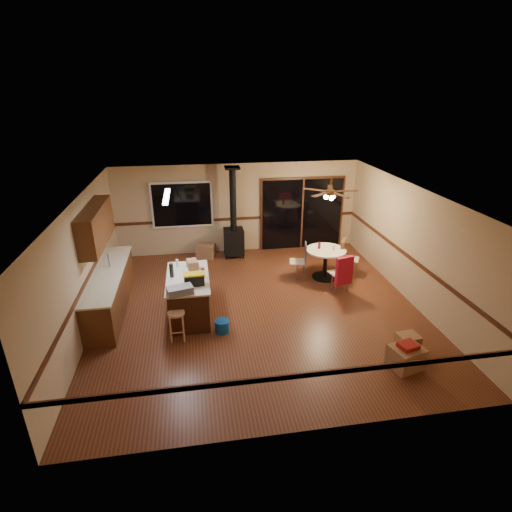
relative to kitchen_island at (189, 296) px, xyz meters
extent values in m
plane|color=#552917|center=(1.50, 0.00, -0.45)|extent=(7.00, 7.00, 0.00)
plane|color=silver|center=(1.50, 0.00, 2.15)|extent=(7.00, 7.00, 0.00)
plane|color=tan|center=(1.50, 3.50, 0.85)|extent=(7.00, 0.00, 7.00)
plane|color=tan|center=(1.50, -3.50, 0.85)|extent=(7.00, 0.00, 7.00)
plane|color=tan|center=(-2.00, 0.00, 0.85)|extent=(0.00, 7.00, 7.00)
plane|color=tan|center=(5.00, 0.00, 0.85)|extent=(0.00, 7.00, 7.00)
cube|color=black|center=(-0.10, 3.45, 1.05)|extent=(1.72, 0.10, 1.32)
cube|color=black|center=(3.40, 3.45, 0.60)|extent=(2.52, 0.10, 2.10)
cube|color=#552D15|center=(-1.70, 0.50, -0.02)|extent=(0.60, 3.00, 0.86)
cube|color=beige|center=(-1.70, 0.50, 0.43)|extent=(0.64, 3.04, 0.04)
cube|color=#552D15|center=(-1.83, 0.70, 1.45)|extent=(0.35, 2.00, 0.80)
cube|color=#34180D|center=(0.00, 0.00, -0.02)|extent=(0.80, 1.60, 0.86)
cube|color=beige|center=(0.00, 0.00, 0.43)|extent=(0.88, 1.68, 0.04)
cube|color=black|center=(1.30, 3.05, 0.00)|extent=(0.55, 0.50, 0.75)
cylinder|color=black|center=(1.30, 3.05, 1.26)|extent=(0.18, 0.18, 1.77)
cylinder|color=brown|center=(3.45, 1.28, 1.80)|extent=(0.24, 0.24, 0.10)
cylinder|color=brown|center=(3.45, 1.28, 2.07)|extent=(0.05, 0.05, 0.16)
sphere|color=#FFD88C|center=(3.45, 1.28, 1.68)|extent=(0.16, 0.16, 0.16)
cube|color=white|center=(-0.30, 0.30, 2.11)|extent=(0.10, 1.20, 0.04)
cube|color=slate|center=(-0.14, -0.72, 0.52)|extent=(0.54, 0.39, 0.15)
cube|color=black|center=(0.14, -0.38, 0.56)|extent=(0.41, 0.23, 0.22)
cube|color=gold|center=(0.14, -0.38, 0.68)|extent=(0.43, 0.24, 0.03)
cube|color=brown|center=(0.11, 0.42, 0.54)|extent=(0.26, 0.32, 0.19)
cylinder|color=black|center=(-0.32, 0.07, 0.59)|extent=(0.10, 0.10, 0.29)
cylinder|color=#D84C8C|center=(0.32, -0.08, 0.57)|extent=(0.09, 0.09, 0.24)
cylinder|color=white|center=(-0.22, 0.56, 0.53)|extent=(0.07, 0.07, 0.17)
cylinder|color=tan|center=(-0.24, -0.90, -0.15)|extent=(0.35, 0.35, 0.60)
cylinder|color=#0B4AA2|center=(0.63, -0.77, -0.33)|extent=(0.37, 0.37, 0.25)
cylinder|color=black|center=(3.45, 1.28, -0.43)|extent=(0.63, 0.63, 0.04)
cylinder|color=black|center=(3.45, 1.28, -0.06)|extent=(0.10, 0.10, 0.70)
cylinder|color=beige|center=(3.45, 1.28, 0.31)|extent=(1.00, 1.00, 0.04)
cylinder|color=#590C14|center=(3.30, 1.38, 0.42)|extent=(0.09, 0.09, 0.18)
cylinder|color=beige|center=(3.63, 1.23, 0.39)|extent=(0.06, 0.06, 0.13)
cube|color=tan|center=(2.75, 1.38, 0.00)|extent=(0.48, 0.48, 0.03)
cube|color=slate|center=(2.93, 1.33, 0.25)|extent=(0.12, 0.40, 0.50)
cube|color=tan|center=(3.55, 0.58, 0.00)|extent=(0.49, 0.49, 0.03)
cube|color=slate|center=(3.60, 0.39, 0.25)|extent=(0.39, 0.13, 0.50)
cube|color=#B11429|center=(3.60, 0.37, 0.15)|extent=(0.45, 0.21, 0.70)
cube|color=tan|center=(4.15, 1.33, 0.00)|extent=(0.54, 0.54, 0.03)
cube|color=slate|center=(3.98, 1.41, 0.25)|extent=(0.21, 0.37, 0.50)
cube|color=#462A1A|center=(3.96, 1.42, 0.15)|extent=(0.29, 0.44, 0.70)
cube|color=brown|center=(0.48, 3.10, -0.25)|extent=(0.60, 0.54, 0.40)
cube|color=brown|center=(3.73, -2.39, -0.25)|extent=(0.63, 0.57, 0.41)
cube|color=brown|center=(4.03, -1.91, -0.30)|extent=(0.41, 0.36, 0.31)
cube|color=maroon|center=(3.73, -2.39, 0.00)|extent=(0.37, 0.33, 0.08)
camera|label=1|loc=(0.22, -7.62, 4.13)|focal=28.00mm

